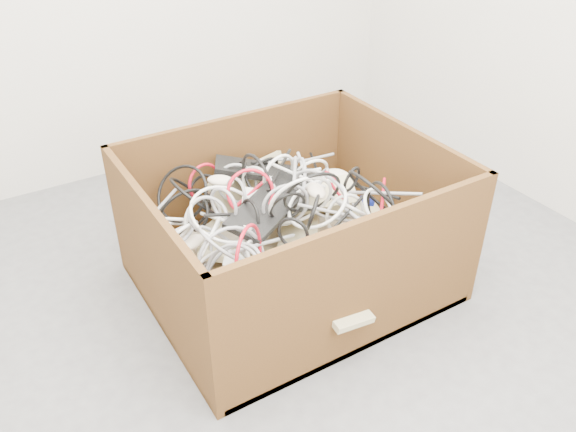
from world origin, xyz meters
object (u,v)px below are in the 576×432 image
power_strip_left (247,219)px  power_strip_right (266,272)px  cardboard_box (288,253)px  vga_plug (367,201)px

power_strip_left → power_strip_right: bearing=-162.7°
cardboard_box → vga_plug: cardboard_box is taller
power_strip_left → vga_plug: (0.45, -0.10, -0.02)m
cardboard_box → power_strip_right: (-0.23, -0.25, 0.17)m
cardboard_box → vga_plug: bearing=-20.0°
cardboard_box → vga_plug: (0.28, -0.10, 0.20)m
cardboard_box → power_strip_left: 0.27m
power_strip_right → cardboard_box: bearing=79.7°
power_strip_left → vga_plug: power_strip_left is taller
cardboard_box → power_strip_right: 0.38m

